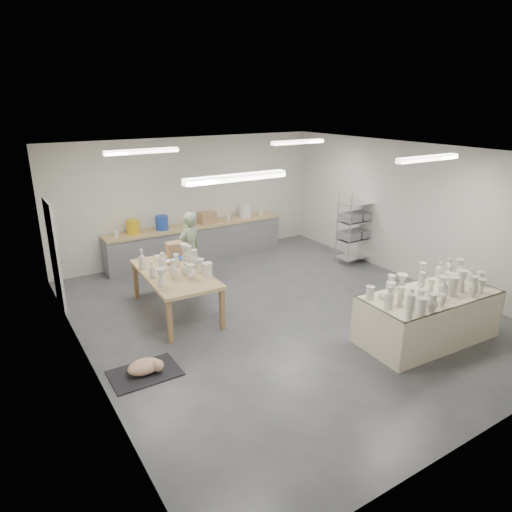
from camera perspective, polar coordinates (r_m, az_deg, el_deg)
room at (r=8.07m, az=2.48°, el=6.14°), size 8.00×8.02×3.00m
back_counter at (r=11.56m, az=-7.38°, el=1.94°), size 4.60×0.60×1.24m
wire_shelf at (r=11.40m, az=12.42°, el=3.65°), size 0.88×0.48×1.80m
drying_table at (r=8.19m, az=20.70°, el=-6.85°), size 2.40×1.24×1.20m
work_table at (r=8.65m, az=-9.98°, el=-1.62°), size 1.20×2.25×1.20m
rug at (r=7.17m, az=-13.72°, el=-14.03°), size 1.00×0.70×0.02m
cat at (r=7.10m, az=-13.57°, el=-13.25°), size 0.55×0.42×0.21m
potter at (r=9.78m, az=-8.28°, el=0.78°), size 0.70×0.57×1.65m
red_stool at (r=10.20m, az=-8.75°, el=-1.89°), size 0.35×0.35×0.28m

